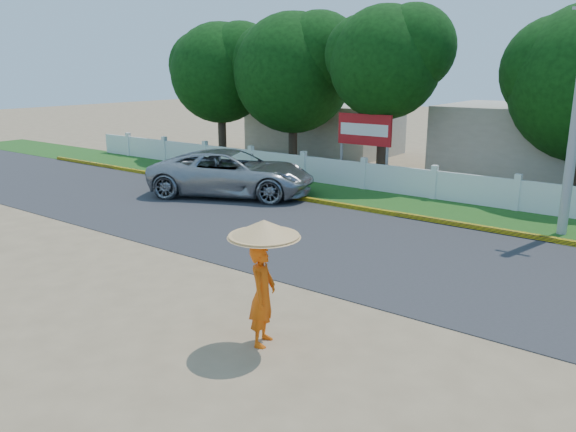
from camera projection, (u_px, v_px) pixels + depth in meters
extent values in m
plane|color=#9E8460|center=(235.00, 290.00, 12.55)|extent=(120.00, 120.00, 0.00)
cube|color=#38383A|center=(340.00, 242.00, 16.04)|extent=(60.00, 7.00, 0.02)
cube|color=#2D601E|center=(417.00, 206.00, 20.10)|extent=(60.00, 3.50, 0.03)
cube|color=yellow|center=(396.00, 214.00, 18.77)|extent=(40.00, 0.18, 0.16)
cube|color=silver|center=(434.00, 185.00, 21.09)|extent=(40.00, 0.10, 1.10)
cube|color=#B7AD99|center=(563.00, 144.00, 24.36)|extent=(10.00, 6.00, 3.20)
cube|color=#B7AD99|center=(324.00, 128.00, 32.69)|extent=(8.00, 5.00, 2.80)
imported|color=#95999C|center=(232.00, 173.00, 21.71)|extent=(6.95, 5.30, 1.76)
imported|color=#E0550B|center=(262.00, 295.00, 9.92)|extent=(0.66, 0.79, 1.87)
cylinder|color=gray|center=(264.00, 257.00, 9.71)|extent=(0.03, 0.03, 1.21)
cone|color=tan|center=(264.00, 229.00, 9.57)|extent=(1.28, 1.28, 0.31)
cylinder|color=gray|center=(341.00, 158.00, 24.57)|extent=(0.12, 0.12, 2.00)
cylinder|color=gray|center=(387.00, 163.00, 23.30)|extent=(0.12, 0.12, 2.00)
cube|color=#B31316|center=(365.00, 130.00, 23.60)|extent=(2.50, 0.12, 1.30)
cube|color=silver|center=(364.00, 130.00, 23.55)|extent=(2.25, 0.02, 0.49)
cylinder|color=#473828|center=(222.00, 130.00, 30.59)|extent=(0.44, 0.44, 3.10)
sphere|color=#0F420F|center=(220.00, 73.00, 29.82)|extent=(5.26, 5.26, 5.26)
cylinder|color=#473828|center=(293.00, 136.00, 28.41)|extent=(0.44, 0.44, 2.95)
sphere|color=#0F420F|center=(293.00, 73.00, 27.62)|extent=(5.85, 5.85, 5.85)
cylinder|color=#473828|center=(382.00, 138.00, 24.32)|extent=(0.44, 0.44, 3.72)
sphere|color=#0F420F|center=(385.00, 63.00, 23.51)|extent=(4.73, 4.73, 4.73)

